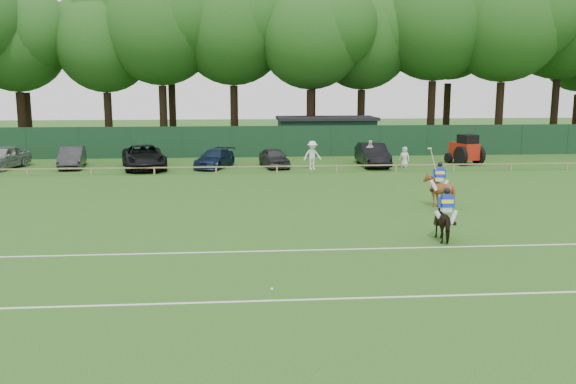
{
  "coord_description": "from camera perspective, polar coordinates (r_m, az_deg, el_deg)",
  "views": [
    {
      "loc": [
        -1.54,
        -21.81,
        5.84
      ],
      "look_at": [
        0.5,
        3.0,
        1.4
      ],
      "focal_mm": 38.0,
      "sensor_mm": 36.0,
      "label": 1
    }
  ],
  "objects": [
    {
      "name": "tractor",
      "position": [
        46.5,
        16.26,
        3.78
      ],
      "size": [
        2.39,
        2.98,
        2.19
      ],
      "rotation": [
        0.0,
        0.0,
        0.28
      ],
      "color": "#A61E0F",
      "rests_on": "ground"
    },
    {
      "name": "spectator_right",
      "position": [
        43.63,
        10.85,
        3.22
      ],
      "size": [
        0.86,
        0.76,
        1.47
      ],
      "primitive_type": "imported",
      "rotation": [
        0.0,
        0.0,
        -0.52
      ],
      "color": "silver",
      "rests_on": "ground"
    },
    {
      "name": "estate_black",
      "position": [
        44.06,
        7.92,
        3.48
      ],
      "size": [
        1.75,
        4.98,
        1.64
      ],
      "primitive_type": "imported",
      "rotation": [
        0.0,
        0.0,
        -0.0
      ],
      "color": "black",
      "rests_on": "ground"
    },
    {
      "name": "pitch_rail",
      "position": [
        40.2,
        -2.47,
        2.4
      ],
      "size": [
        62.1,
        0.1,
        0.5
      ],
      "color": "#997F5B",
      "rests_on": "ground"
    },
    {
      "name": "hatch_grey",
      "position": [
        43.04,
        -1.31,
        3.23
      ],
      "size": [
        2.29,
        4.21,
        1.36
      ],
      "primitive_type": "imported",
      "rotation": [
        0.0,
        0.0,
        0.18
      ],
      "color": "#323134",
      "rests_on": "ground"
    },
    {
      "name": "perimeter_fence",
      "position": [
        49.05,
        -2.89,
        4.74
      ],
      "size": [
        92.08,
        0.08,
        2.5
      ],
      "color": "#14351E",
      "rests_on": "ground"
    },
    {
      "name": "suv_black",
      "position": [
        43.36,
        -13.33,
        3.2
      ],
      "size": [
        3.98,
        6.36,
        1.64
      ],
      "primitive_type": "imported",
      "rotation": [
        0.0,
        0.0,
        0.23
      ],
      "color": "black",
      "rests_on": "ground"
    },
    {
      "name": "tree_row",
      "position": [
        57.21,
        -1.14,
        4.26
      ],
      "size": [
        96.0,
        12.0,
        21.0
      ],
      "primitive_type": null,
      "color": "#26561C",
      "rests_on": "ground"
    },
    {
      "name": "utility_shed",
      "position": [
        52.53,
        3.58,
        5.4
      ],
      "size": [
        8.4,
        4.4,
        3.04
      ],
      "color": "#14331E",
      "rests_on": "ground"
    },
    {
      "name": "rider_dark",
      "position": [
        23.51,
        14.62,
        -1.19
      ],
      "size": [
        0.94,
        0.37,
        1.41
      ],
      "rotation": [
        0.0,
        0.0,
        3.15
      ],
      "color": "silver",
      "rests_on": "ground"
    },
    {
      "name": "pitch_lines",
      "position": [
        19.28,
        0.11,
        -7.51
      ],
      "size": [
        60.0,
        5.1,
        0.01
      ],
      "color": "silver",
      "rests_on": "ground"
    },
    {
      "name": "ground",
      "position": [
        22.63,
        -0.64,
        -4.84
      ],
      "size": [
        160.0,
        160.0,
        0.0
      ],
      "primitive_type": "plane",
      "color": "#1E4C14",
      "rests_on": "ground"
    },
    {
      "name": "rider_chestnut",
      "position": [
        29.74,
        13.99,
        1.51
      ],
      "size": [
        0.93,
        0.64,
        2.05
      ],
      "rotation": [
        0.0,
        0.0,
        3.0
      ],
      "color": "silver",
      "rests_on": "ground"
    },
    {
      "name": "polo_ball",
      "position": [
        17.64,
        -1.52,
        -9.08
      ],
      "size": [
        0.09,
        0.09,
        0.09
      ],
      "primitive_type": "sphere",
      "color": "silver",
      "rests_on": "ground"
    },
    {
      "name": "sedan_silver",
      "position": [
        46.58,
        -25.15,
        2.96
      ],
      "size": [
        2.96,
        5.07,
        1.62
      ],
      "primitive_type": "imported",
      "rotation": [
        0.0,
        0.0,
        -0.23
      ],
      "color": "#9A9D9F",
      "rests_on": "ground"
    },
    {
      "name": "horse_chestnut",
      "position": [
        29.87,
        13.93,
        0.12
      ],
      "size": [
        1.5,
        1.64,
        1.62
      ],
      "primitive_type": "imported",
      "rotation": [
        0.0,
        0.0,
        3.0
      ],
      "color": "brown",
      "rests_on": "ground"
    },
    {
      "name": "sedan_grey",
      "position": [
        45.39,
        -19.56,
        3.07
      ],
      "size": [
        2.16,
        4.61,
        1.46
      ],
      "primitive_type": "imported",
      "rotation": [
        0.0,
        0.0,
        0.14
      ],
      "color": "#2F2F31",
      "rests_on": "ground"
    },
    {
      "name": "spectator_left",
      "position": [
        41.91,
        2.29,
        3.45
      ],
      "size": [
        1.4,
        0.99,
        1.96
      ],
      "primitive_type": "imported",
      "rotation": [
        0.0,
        0.0,
        0.22
      ],
      "color": "white",
      "rests_on": "ground"
    },
    {
      "name": "horse_dark",
      "position": [
        23.65,
        14.54,
        -2.76
      ],
      "size": [
        0.76,
        1.67,
        1.4
      ],
      "primitive_type": "imported",
      "rotation": [
        0.0,
        0.0,
        3.15
      ],
      "color": "black",
      "rests_on": "ground"
    },
    {
      "name": "spectator_mid",
      "position": [
        43.47,
        7.66,
        3.58
      ],
      "size": [
        1.17,
        0.61,
        1.92
      ],
      "primitive_type": "imported",
      "rotation": [
        0.0,
        0.0,
        0.13
      ],
      "color": "silver",
      "rests_on": "ground"
    },
    {
      "name": "sedan_navy",
      "position": [
        43.13,
        -6.86,
        3.12
      ],
      "size": [
        3.18,
        4.77,
        1.28
      ],
      "primitive_type": "imported",
      "rotation": [
        0.0,
        0.0,
        -0.34
      ],
      "color": "#12213A",
      "rests_on": "ground"
    }
  ]
}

